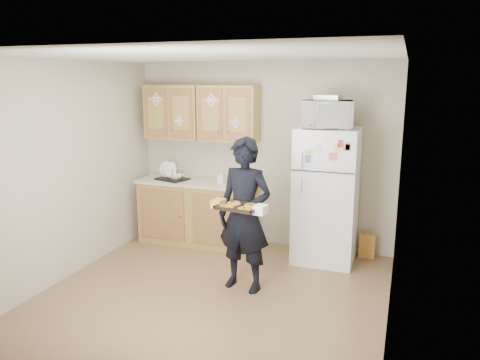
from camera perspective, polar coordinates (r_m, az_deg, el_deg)
name	(u,v)px	position (r m, az deg, el deg)	size (l,w,h in m)	color
floor	(213,295)	(5.21, -3.33, -13.83)	(3.60, 3.60, 0.00)	brown
ceiling	(210,56)	(4.68, -3.73, 14.83)	(3.60, 3.60, 0.00)	silver
wall_back	(263,155)	(6.45, 2.80, 3.02)	(3.60, 0.04, 2.50)	#B1A78F
wall_front	(105,238)	(3.28, -16.11, -6.81)	(3.60, 0.04, 2.50)	#B1A78F
wall_left	(67,171)	(5.73, -20.30, 1.07)	(0.04, 3.60, 2.50)	#B1A78F
wall_right	(396,197)	(4.42, 18.50, -2.01)	(0.04, 3.60, 2.50)	#B1A78F
refrigerator	(326,195)	(5.97, 10.47, -1.87)	(0.75, 0.70, 1.70)	white
base_cabinet	(198,213)	(6.64, -5.14, -4.01)	(1.60, 0.60, 0.86)	brown
countertop	(197,182)	(6.53, -5.22, -0.21)	(1.64, 0.64, 0.04)	beige
upper_cab_left	(174,112)	(6.69, -8.03, 8.21)	(0.80, 0.33, 0.75)	brown
upper_cab_right	(229,113)	(6.35, -1.39, 8.11)	(0.80, 0.33, 0.75)	brown
cereal_box	(367,246)	(6.34, 15.22, -7.77)	(0.20, 0.07, 0.32)	#E6B551
person	(244,215)	(5.07, 0.55, -4.30)	(0.62, 0.40, 1.69)	black
baking_tray	(239,207)	(4.74, -0.12, -3.36)	(0.43, 0.31, 0.04)	black
pizza_front_left	(227,206)	(4.72, -1.59, -3.22)	(0.14, 0.14, 0.02)	orange
pizza_front_right	(244,209)	(4.63, 0.55, -3.54)	(0.14, 0.14, 0.02)	orange
pizza_back_left	(234,203)	(4.84, -0.75, -2.82)	(0.14, 0.14, 0.02)	orange
pizza_back_right	(251,205)	(4.75, 1.35, -3.12)	(0.14, 0.14, 0.02)	orange
microwave	(327,114)	(5.76, 10.56, 7.87)	(0.60, 0.41, 0.33)	white
foil_pan	(328,98)	(5.78, 10.68, 9.85)	(0.30, 0.21, 0.06)	#B5B4BB
dish_rack	(172,174)	(6.60, -8.26, 0.75)	(0.41, 0.31, 0.17)	black
bowl	(176,177)	(6.58, -7.78, 0.41)	(0.21, 0.21, 0.05)	white
soap_bottle	(221,177)	(6.30, -2.31, 0.38)	(0.08, 0.08, 0.18)	white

